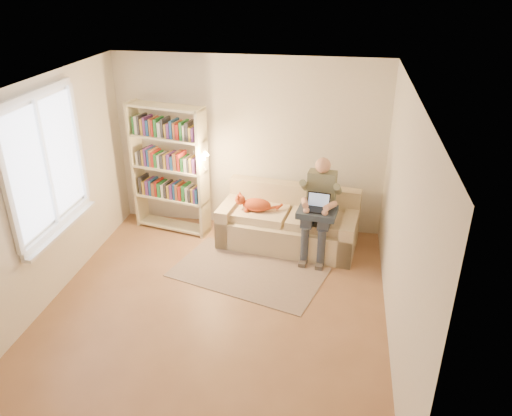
% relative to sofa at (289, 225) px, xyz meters
% --- Properties ---
extents(floor, '(4.50, 4.50, 0.00)m').
position_rel_sofa_xyz_m(floor, '(-0.68, -1.74, -0.30)').
color(floor, '#8B5F3F').
rests_on(floor, ground).
extents(ceiling, '(4.00, 4.50, 0.02)m').
position_rel_sofa_xyz_m(ceiling, '(-0.68, -1.74, 2.30)').
color(ceiling, white).
rests_on(ceiling, wall_back).
extents(wall_left, '(0.02, 4.50, 2.60)m').
position_rel_sofa_xyz_m(wall_left, '(-2.68, -1.74, 1.00)').
color(wall_left, silver).
rests_on(wall_left, floor).
extents(wall_right, '(0.02, 4.50, 2.60)m').
position_rel_sofa_xyz_m(wall_right, '(1.32, -1.74, 1.00)').
color(wall_right, silver).
rests_on(wall_right, floor).
extents(wall_back, '(4.00, 0.02, 2.60)m').
position_rel_sofa_xyz_m(wall_back, '(-0.68, 0.51, 1.00)').
color(wall_back, silver).
rests_on(wall_back, floor).
extents(wall_front, '(4.00, 0.02, 2.60)m').
position_rel_sofa_xyz_m(wall_front, '(-0.68, -3.99, 1.00)').
color(wall_front, silver).
rests_on(wall_front, floor).
extents(window, '(0.12, 1.52, 1.69)m').
position_rel_sofa_xyz_m(window, '(-2.63, -1.54, 1.07)').
color(window, white).
rests_on(window, wall_left).
extents(sofa, '(2.03, 1.11, 0.83)m').
position_rel_sofa_xyz_m(sofa, '(0.00, 0.00, 0.00)').
color(sofa, '#C9B58E').
rests_on(sofa, floor).
extents(person, '(0.45, 0.65, 1.39)m').
position_rel_sofa_xyz_m(person, '(0.43, -0.20, 0.48)').
color(person, slate).
rests_on(person, sofa).
extents(cat, '(0.63, 0.27, 0.23)m').
position_rel_sofa_xyz_m(cat, '(-0.48, -0.07, 0.32)').
color(cat, '#D8582A').
rests_on(cat, sofa).
extents(blanket, '(0.56, 0.48, 0.09)m').
position_rel_sofa_xyz_m(blanket, '(0.39, -0.33, 0.40)').
color(blanket, '#273445').
rests_on(blanket, person).
extents(laptop, '(0.33, 0.28, 0.27)m').
position_rel_sofa_xyz_m(laptop, '(0.39, -0.32, 0.50)').
color(laptop, black).
rests_on(laptop, blanket).
extents(bookshelf, '(1.28, 0.61, 1.95)m').
position_rel_sofa_xyz_m(bookshelf, '(-1.80, 0.16, 0.78)').
color(bookshelf, beige).
rests_on(bookshelf, floor).
extents(rug, '(2.19, 1.65, 0.01)m').
position_rel_sofa_xyz_m(rug, '(-0.43, -0.88, -0.29)').
color(rug, gray).
rests_on(rug, floor).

